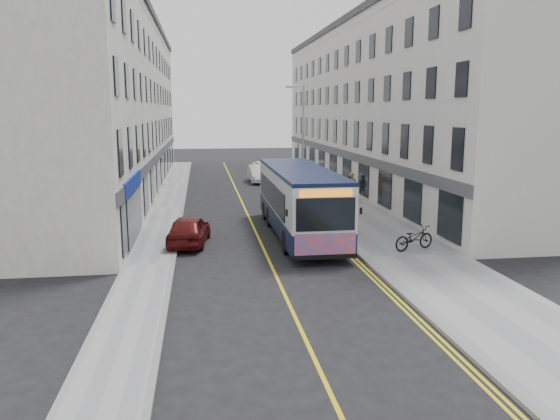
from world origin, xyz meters
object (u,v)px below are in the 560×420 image
object	(u,v)px
car_white	(259,174)
car_maroon	(189,230)
city_bus	(299,199)
pedestrian_near	(352,187)
bicycle	(414,238)
streetlamp	(302,139)
pedestrian_far	(351,186)

from	to	relation	value
car_white	car_maroon	world-z (taller)	car_white
city_bus	car_white	world-z (taller)	city_bus
city_bus	car_white	xyz separation A→B (m)	(0.17, 21.19, -1.12)
city_bus	pedestrian_near	world-z (taller)	city_bus
bicycle	car_white	distance (m)	25.68
streetlamp	car_maroon	world-z (taller)	streetlamp
bicycle	car_white	size ratio (longest dim) A/B	0.46
pedestrian_near	car_white	xyz separation A→B (m)	(-5.20, 11.92, -0.35)
city_bus	car_maroon	world-z (taller)	city_bus
bicycle	pedestrian_far	distance (m)	15.60
pedestrian_near	bicycle	bearing A→B (deg)	-113.74
pedestrian_near	car_white	distance (m)	13.01
city_bus	bicycle	bearing A→B (deg)	-42.61
pedestrian_near	pedestrian_far	bearing A→B (deg)	57.21
bicycle	streetlamp	bearing A→B (deg)	-10.28
car_white	car_maroon	xyz separation A→B (m)	(-5.69, -22.36, -0.04)
streetlamp	pedestrian_far	size ratio (longest dim) A/B	5.14
pedestrian_far	pedestrian_near	bearing A→B (deg)	-96.12
city_bus	car_maroon	distance (m)	5.76
pedestrian_far	bicycle	bearing A→B (deg)	-88.34
city_bus	bicycle	world-z (taller)	city_bus
bicycle	pedestrian_near	bearing A→B (deg)	-23.60
car_maroon	car_white	bearing A→B (deg)	-96.53
streetlamp	car_white	xyz separation A→B (m)	(-1.88, 10.82, -3.63)
car_maroon	streetlamp	bearing A→B (deg)	-115.53
streetlamp	car_white	size ratio (longest dim) A/B	1.74
city_bus	pedestrian_far	distance (m)	12.87
city_bus	pedestrian_near	xyz separation A→B (m)	(5.37, 9.28, -0.77)
city_bus	car_white	distance (m)	21.22
city_bus	pedestrian_far	bearing A→B (deg)	62.83
streetlamp	car_maroon	bearing A→B (deg)	-123.27
pedestrian_near	pedestrian_far	distance (m)	2.21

